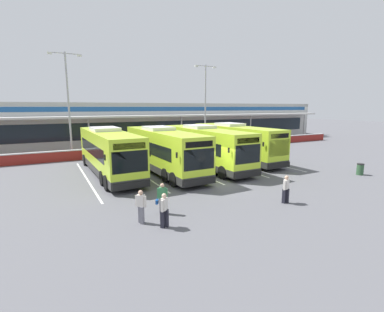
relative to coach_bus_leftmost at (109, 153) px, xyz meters
name	(u,v)px	position (x,y,z in m)	size (l,w,h in m)	color
ground_plane	(221,183)	(6.50, -6.69, -1.79)	(200.00, 200.00, 0.00)	#56565B
terminal_building	(124,123)	(6.50, 20.21, 1.23)	(70.00, 13.00, 6.00)	silver
red_barrier_wall	(152,149)	(6.50, 7.81, -1.23)	(60.00, 0.40, 1.10)	maroon
coach_bus_leftmost	(109,153)	(0.00, 0.00, 0.00)	(3.04, 12.19, 3.78)	#B7DB2D
coach_bus_left_centre	(163,151)	(4.23, -1.30, 0.00)	(3.04, 12.19, 3.78)	#B7DB2D
coach_bus_centre	(205,147)	(8.39, -1.15, 0.00)	(3.04, 12.19, 3.78)	#B7DB2D
coach_bus_right_centre	(235,143)	(12.77, 0.13, 0.00)	(3.04, 12.19, 3.78)	#B7DB2D
bay_stripe_far_west	(87,178)	(-1.90, -0.69, -1.78)	(0.14, 13.00, 0.01)	silver
bay_stripe_west	(139,173)	(2.30, -0.69, -1.78)	(0.14, 13.00, 0.01)	silver
bay_stripe_mid_west	(184,168)	(6.50, -0.69, -1.78)	(0.14, 13.00, 0.01)	silver
bay_stripe_centre	(222,163)	(10.70, -0.69, -1.78)	(0.14, 13.00, 0.01)	silver
bay_stripe_mid_east	(256,159)	(14.90, -0.69, -1.78)	(0.14, 13.00, 0.01)	silver
pedestrian_with_handbag	(162,198)	(0.56, -10.14, -0.93)	(0.61, 0.53, 1.62)	black
pedestrian_in_dark_coat	(141,206)	(-0.77, -10.79, -0.91)	(0.45, 0.44, 1.62)	slate
pedestrian_child	(286,188)	(7.41, -11.95, -0.91)	(0.53, 0.32, 1.62)	black
pedestrian_near_bin	(164,209)	(0.02, -11.75, -0.91)	(0.46, 0.43, 1.62)	black
lamp_post_west	(68,99)	(-1.99, 9.55, 4.50)	(3.24, 0.28, 11.00)	#9E9EA3
lamp_post_centre	(205,101)	(15.35, 10.54, 4.50)	(3.24, 0.28, 11.00)	#9E9EA3
litter_bin	(360,169)	(17.90, -9.86, -1.32)	(0.54, 0.54, 0.93)	#2D5133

